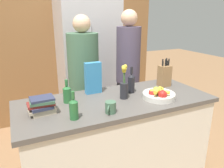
# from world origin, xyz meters

# --- Properties ---
(kitchen_island) EXTENTS (1.78, 0.74, 0.93)m
(kitchen_island) POSITION_xyz_m (0.00, 0.00, 0.46)
(kitchen_island) COLOR silver
(kitchen_island) RESTS_ON ground_plane
(back_wall_wood) EXTENTS (2.98, 0.12, 2.60)m
(back_wall_wood) POSITION_xyz_m (0.00, 1.81, 1.30)
(back_wall_wood) COLOR olive
(back_wall_wood) RESTS_ON ground_plane
(refrigerator) EXTENTS (0.86, 0.62, 1.88)m
(refrigerator) POSITION_xyz_m (0.24, 1.45, 0.94)
(refrigerator) COLOR #B7B7BC
(refrigerator) RESTS_ON ground_plane
(fruit_bowl) EXTENTS (0.30, 0.30, 0.11)m
(fruit_bowl) POSITION_xyz_m (0.36, -0.14, 0.96)
(fruit_bowl) COLOR silver
(fruit_bowl) RESTS_ON kitchen_island
(knife_block) EXTENTS (0.12, 0.10, 0.30)m
(knife_block) POSITION_xyz_m (0.64, 0.14, 1.04)
(knife_block) COLOR olive
(knife_block) RESTS_ON kitchen_island
(flower_vase) EXTENTS (0.07, 0.07, 0.32)m
(flower_vase) POSITION_xyz_m (0.07, -0.01, 1.05)
(flower_vase) COLOR #232328
(flower_vase) RESTS_ON kitchen_island
(cereal_box) EXTENTS (0.16, 0.06, 0.31)m
(cereal_box) POSITION_xyz_m (-0.13, 0.25, 1.08)
(cereal_box) COLOR teal
(cereal_box) RESTS_ON kitchen_island
(coffee_mug) EXTENTS (0.10, 0.11, 0.09)m
(coffee_mug) POSITION_xyz_m (-0.17, -0.24, 0.97)
(coffee_mug) COLOR #42664C
(coffee_mug) RESTS_ON kitchen_island
(book_stack) EXTENTS (0.21, 0.16, 0.13)m
(book_stack) POSITION_xyz_m (-0.65, -0.03, 0.99)
(book_stack) COLOR #B7A88E
(book_stack) RESTS_ON kitchen_island
(bottle_oil) EXTENTS (0.07, 0.07, 0.21)m
(bottle_oil) POSITION_xyz_m (-0.42, 0.12, 1.01)
(bottle_oil) COLOR #286633
(bottle_oil) RESTS_ON kitchen_island
(bottle_vinegar) EXTENTS (0.07, 0.07, 0.22)m
(bottle_vinegar) POSITION_xyz_m (-0.46, -0.22, 1.01)
(bottle_vinegar) COLOR #286633
(bottle_vinegar) RESTS_ON kitchen_island
(bottle_wine) EXTENTS (0.07, 0.07, 0.26)m
(bottle_wine) POSITION_xyz_m (0.21, 0.10, 1.03)
(bottle_wine) COLOR black
(bottle_wine) RESTS_ON kitchen_island
(person_at_sink) EXTENTS (0.35, 0.35, 1.67)m
(person_at_sink) POSITION_xyz_m (-0.09, 0.67, 0.94)
(person_at_sink) COLOR #383842
(person_at_sink) RESTS_ON ground_plane
(person_in_blue) EXTENTS (0.31, 0.31, 1.73)m
(person_in_blue) POSITION_xyz_m (0.53, 0.73, 0.98)
(person_in_blue) COLOR #383842
(person_in_blue) RESTS_ON ground_plane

